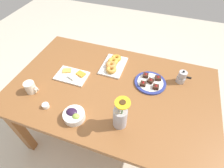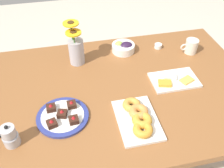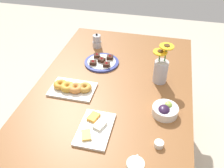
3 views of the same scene
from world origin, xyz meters
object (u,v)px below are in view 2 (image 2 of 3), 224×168
Objects in this scene: flower_vase at (76,49)px; moka_pot at (10,136)px; dessert_plate at (63,116)px; cheese_platter at (174,80)px; coffee_mug at (191,46)px; grape_bowl at (123,47)px; dining_table at (112,100)px; croissant_platter at (138,118)px; jam_cup_honey at (158,46)px.

flower_vase reaches higher than moka_pot.
flower_vase reaches higher than dessert_plate.
flower_vase reaches higher than cheese_platter.
grape_bowl is (0.42, -0.10, -0.02)m from coffee_mug.
moka_pot is at bearing 25.87° from dining_table.
grape_bowl is 0.55× the size of flower_vase.
dining_table is 6.15× the size of cheese_platter.
dining_table is 0.27m from croissant_platter.
grape_bowl is 0.65m from dessert_plate.
grape_bowl is 0.52× the size of croissant_platter.
croissant_platter is (-0.07, 0.24, 0.11)m from dining_table.
cheese_platter reaches higher than jam_cup_honey.
moka_pot reaches higher than dining_table.
dining_table is 6.37× the size of dessert_plate.
jam_cup_honey is at bearing 176.92° from grape_bowl.
dining_table is 0.63m from coffee_mug.
moka_pot is at bearing 41.90° from grape_bowl.
flower_vase is (0.31, 0.06, 0.06)m from grape_bowl.
dining_table is 6.01× the size of flower_vase.
coffee_mug reaches higher than jam_cup_honey.
croissant_platter is 5.83× the size of jam_cup_honey.
grape_bowl reaches higher than croissant_platter.
flower_vase reaches higher than grape_bowl.
flower_vase is (0.15, -0.29, 0.18)m from dining_table.
coffee_mug is at bearing -155.68° from dessert_plate.
jam_cup_honey is at bearing -175.45° from flower_vase.
dining_table is 0.37m from flower_vase.
cheese_platter reaches higher than dining_table.
croissant_platter is 0.36m from dessert_plate.
coffee_mug is 0.73m from flower_vase.
croissant_platter is (0.28, 0.23, 0.01)m from cheese_platter.
flower_vase is at bearing -30.21° from cheese_platter.
coffee_mug is at bearing -131.02° from cheese_platter.
jam_cup_honey is at bearing -147.12° from moka_pot.
croissant_platter is at bearing 113.41° from flower_vase.
flower_vase reaches higher than dining_table.
dining_table is at bearing 22.72° from coffee_mug.
grape_bowl is at bearing -97.62° from croissant_platter.
dessert_plate is 2.11× the size of moka_pot.
jam_cup_honey is 1.05m from moka_pot.
jam_cup_honey is (-0.31, -0.57, -0.01)m from croissant_platter.
flower_vase is (0.23, -0.53, 0.07)m from croissant_platter.
croissant_platter is 0.58m from flower_vase.
cheese_platter is 2.18× the size of moka_pot.
cheese_platter is 0.36m from croissant_platter.
grape_bowl reaches higher than cheese_platter.
croissant_platter is (0.50, 0.48, -0.02)m from coffee_mug.
jam_cup_honey is 0.19× the size of dessert_plate.
dessert_plate is at bearing -15.58° from croissant_platter.
flower_vase is at bearing -66.59° from croissant_platter.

